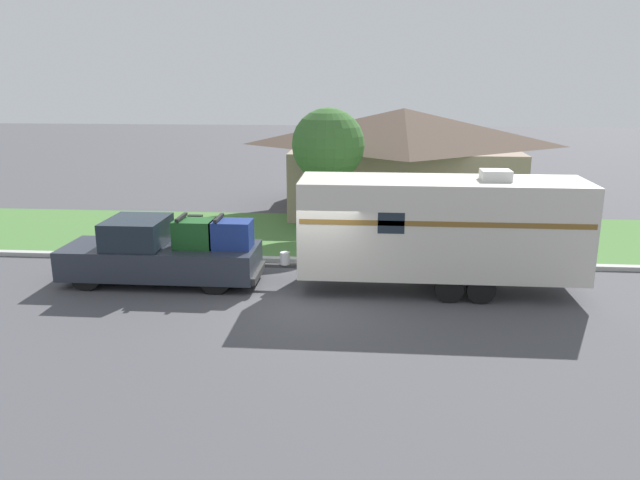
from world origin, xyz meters
TOP-DOWN VIEW (x-y plane):
  - ground_plane at (0.00, 0.00)m, footprint 120.00×120.00m
  - curb_strip at (0.00, 3.75)m, footprint 80.00×0.30m
  - lawn_strip at (0.00, 7.40)m, footprint 80.00×7.00m
  - house_across_street at (2.93, 12.70)m, footprint 10.39×7.80m
  - pickup_truck at (-4.51, 1.39)m, footprint 5.79×2.02m
  - travel_trailer at (3.50, 1.39)m, footprint 8.89×2.27m
  - mailbox at (-4.35, 4.33)m, footprint 0.48×0.20m
  - tree_in_yard at (-0.10, 7.69)m, footprint 2.74×2.74m

SIDE VIEW (x-z plane):
  - ground_plane at x=0.00m, z-range 0.00..0.00m
  - lawn_strip at x=0.00m, z-range 0.00..0.03m
  - curb_strip at x=0.00m, z-range 0.00..0.14m
  - pickup_truck at x=-4.51m, z-range -0.12..1.91m
  - mailbox at x=-4.35m, z-range 0.37..1.76m
  - travel_trailer at x=3.50m, z-range 0.12..3.59m
  - house_across_street at x=2.93m, z-range 0.08..4.60m
  - tree_in_yard at x=-0.10m, z-range 1.01..5.80m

